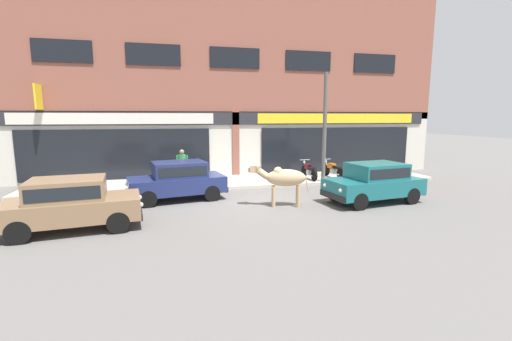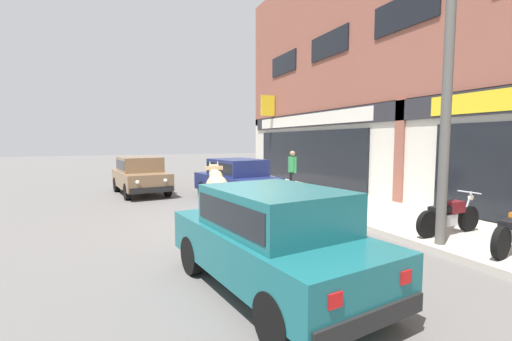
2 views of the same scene
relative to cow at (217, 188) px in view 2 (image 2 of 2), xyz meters
The scene contains 10 objects.
ground_plane 1.52m from the cow, 119.78° to the left, with size 90.00×90.00×0.00m, color #605E5B.
sidewalk 4.85m from the cow, 96.80° to the left, with size 19.00×3.08×0.13m, color #B7AFA3.
shop_building 7.59m from the cow, 94.98° to the left, with size 23.00×1.40×10.07m.
cow is the anchor object (origin of this frame).
car_0 3.45m from the cow, ahead, with size 3.75×2.06×1.46m.
car_1 4.03m from the cow, 153.04° to the left, with size 3.79×2.20×1.46m.
car_2 6.59m from the cow, behind, with size 3.75×2.03×1.46m.
motorcycle_0 5.07m from the cow, 57.42° to the left, with size 0.52×1.81×0.88m.
pedestrian 5.17m from the cow, 130.53° to the left, with size 0.50×0.32×1.60m.
utility_pole 4.95m from the cow, 48.16° to the left, with size 0.18×0.18×5.01m, color #595651.
Camera 2 is at (8.14, -3.31, 2.10)m, focal length 24.00 mm.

